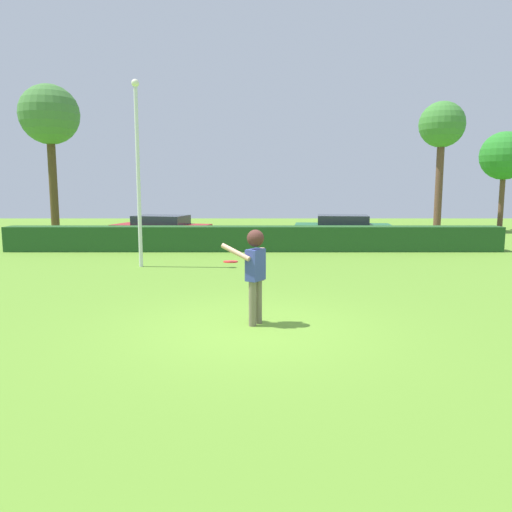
% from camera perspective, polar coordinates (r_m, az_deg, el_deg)
% --- Properties ---
extents(ground_plane, '(60.00, 60.00, 0.00)m').
position_cam_1_polar(ground_plane, '(9.18, -0.53, -8.22)').
color(ground_plane, olive).
extents(person, '(0.84, 0.50, 1.78)m').
position_cam_1_polar(person, '(9.16, -0.06, -1.09)').
color(person, '#746A54').
rests_on(person, ground).
extents(frisbee, '(0.27, 0.28, 0.03)m').
position_cam_1_polar(frisbee, '(9.32, -2.86, -0.65)').
color(frisbee, red).
extents(lamppost, '(0.24, 0.24, 5.76)m').
position_cam_1_polar(lamppost, '(16.14, -13.28, 10.09)').
color(lamppost, silver).
rests_on(lamppost, ground).
extents(hedge_row, '(19.40, 0.90, 0.97)m').
position_cam_1_polar(hedge_row, '(19.66, -0.21, 2.00)').
color(hedge_row, '#235021').
rests_on(hedge_row, ground).
extents(parked_car_red, '(4.49, 2.67, 1.25)m').
position_cam_1_polar(parked_car_red, '(22.53, -10.70, 3.16)').
color(parked_car_red, '#B21E1E').
rests_on(parked_car_red, ground).
extents(parked_car_green, '(4.38, 2.22, 1.25)m').
position_cam_1_polar(parked_car_green, '(22.61, 9.91, 3.19)').
color(parked_car_green, '#1E6633').
rests_on(parked_car_green, ground).
extents(maple_tree, '(2.68, 2.68, 5.55)m').
position_cam_1_polar(maple_tree, '(31.76, 26.57, 10.15)').
color(maple_tree, brown).
rests_on(maple_tree, ground).
extents(birch_tree, '(2.48, 2.48, 7.09)m').
position_cam_1_polar(birch_tree, '(29.91, 20.52, 13.57)').
color(birch_tree, brown).
rests_on(birch_tree, ground).
extents(oak_tree, '(3.02, 3.02, 7.66)m').
position_cam_1_polar(oak_tree, '(28.47, -22.47, 14.49)').
color(oak_tree, '#503D20').
rests_on(oak_tree, ground).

